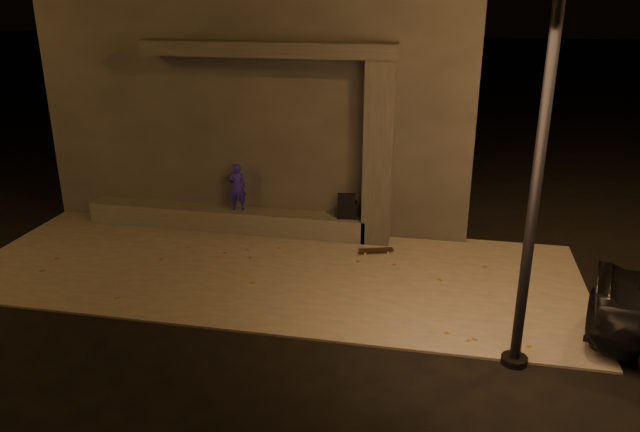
% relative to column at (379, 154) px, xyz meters
% --- Properties ---
extents(ground, '(120.00, 120.00, 0.00)m').
position_rel_column_xyz_m(ground, '(-1.70, -3.75, -1.84)').
color(ground, black).
rests_on(ground, ground).
extents(sidewalk, '(11.00, 4.40, 0.04)m').
position_rel_column_xyz_m(sidewalk, '(-1.70, -1.75, -1.82)').
color(sidewalk, '#615D56').
rests_on(sidewalk, ground).
extents(building, '(9.00, 5.10, 5.22)m').
position_rel_column_xyz_m(building, '(-2.70, 2.74, 0.77)').
color(building, '#373532').
rests_on(building, ground).
extents(ledge, '(6.00, 0.55, 0.45)m').
position_rel_column_xyz_m(ledge, '(-3.20, 0.00, -1.58)').
color(ledge, '#514E49').
rests_on(ledge, sidewalk).
extents(column, '(0.55, 0.55, 3.60)m').
position_rel_column_xyz_m(column, '(0.00, 0.00, 0.00)').
color(column, '#373532').
rests_on(column, sidewalk).
extents(canopy, '(5.00, 0.70, 0.28)m').
position_rel_column_xyz_m(canopy, '(-2.20, 0.05, 1.94)').
color(canopy, '#373532').
rests_on(canopy, column).
extents(skateboarder, '(0.42, 0.33, 1.00)m').
position_rel_column_xyz_m(skateboarder, '(-2.92, 0.00, -0.85)').
color(skateboarder, '#26179B').
rests_on(skateboarder, ledge).
extents(backpack, '(0.42, 0.30, 0.55)m').
position_rel_column_xyz_m(backpack, '(-0.60, -0.00, -1.16)').
color(backpack, black).
rests_on(backpack, ledge).
extents(skateboard, '(0.69, 0.38, 0.07)m').
position_rel_column_xyz_m(skateboard, '(0.08, -0.65, -1.74)').
color(skateboard, black).
rests_on(skateboard, sidewalk).
extents(street_lamp_0, '(0.36, 0.36, 6.82)m').
position_rel_column_xyz_m(street_lamp_0, '(2.39, -3.95, 2.05)').
color(street_lamp_0, black).
rests_on(street_lamp_0, ground).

